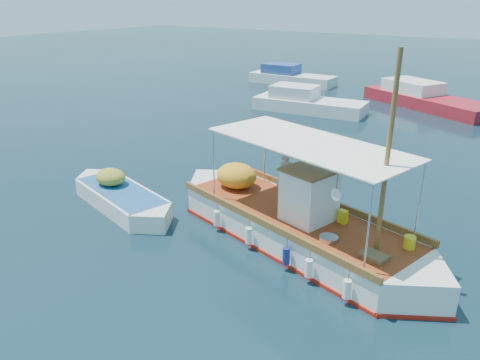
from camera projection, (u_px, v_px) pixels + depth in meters
The scene contains 6 objects.
ground at pixel (282, 244), 14.15m from camera, with size 160.00×160.00×0.00m, color black.
fishing_caique at pixel (293, 224), 14.20m from camera, with size 9.76×4.55×6.16m.
dinghy at pixel (121, 198), 16.60m from camera, with size 5.51×2.61×1.39m.
bg_boat_nw at pixel (306, 104), 30.18m from camera, with size 7.30×3.14×1.80m.
bg_boat_n at pixel (424, 99), 31.39m from camera, with size 9.46×6.73×1.80m.
bg_boat_far_w at pixel (290, 78), 39.62m from camera, with size 7.35×2.48×1.80m.
Camera 1 is at (5.94, -11.01, 7.01)m, focal length 35.00 mm.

